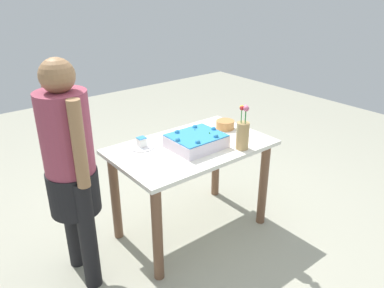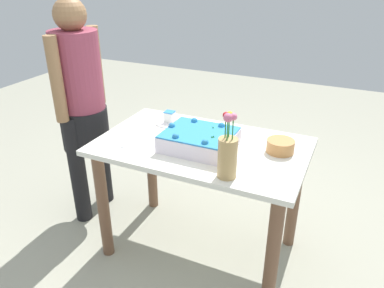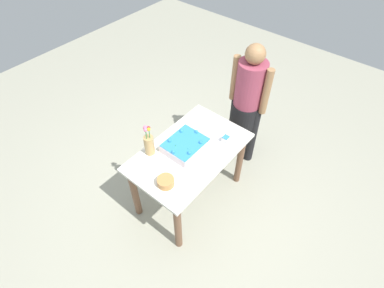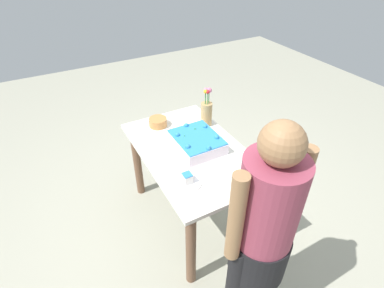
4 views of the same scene
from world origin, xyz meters
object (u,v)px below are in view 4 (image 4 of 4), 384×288
object	(u,v)px
flower_vase	(206,112)
cake_knife	(236,174)
fruit_bowl	(158,122)
person_standing	(263,229)
sheet_cake	(197,142)
serving_plate_with_slice	(187,181)

from	to	relation	value
flower_vase	cake_knife	bearing A→B (deg)	167.38
fruit_bowl	person_standing	world-z (taller)	person_standing
cake_knife	flower_vase	bearing A→B (deg)	74.95
cake_knife	person_standing	distance (m)	0.55
sheet_cake	flower_vase	distance (m)	0.34
person_standing	flower_vase	bearing A→B (deg)	-16.75
serving_plate_with_slice	person_standing	size ratio (longest dim) A/B	0.13
cake_knife	sheet_cake	bearing A→B (deg)	99.65
sheet_cake	cake_knife	size ratio (longest dim) A/B	1.93
fruit_bowl	cake_knife	bearing A→B (deg)	-164.82
serving_plate_with_slice	person_standing	world-z (taller)	person_standing
sheet_cake	serving_plate_with_slice	bearing A→B (deg)	141.90
person_standing	cake_knife	bearing A→B (deg)	-21.75
serving_plate_with_slice	flower_vase	world-z (taller)	flower_vase
fruit_bowl	flower_vase	bearing A→B (deg)	-115.65
cake_knife	fruit_bowl	xyz separation A→B (m)	(0.81, 0.22, 0.03)
cake_knife	flower_vase	xyz separation A→B (m)	(0.64, -0.14, 0.12)
sheet_cake	fruit_bowl	world-z (taller)	sheet_cake
cake_knife	person_standing	size ratio (longest dim) A/B	0.13
sheet_cake	serving_plate_with_slice	world-z (taller)	sheet_cake
cake_knife	person_standing	xyz separation A→B (m)	(-0.50, 0.20, 0.10)
cake_knife	person_standing	world-z (taller)	person_standing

